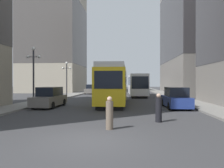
% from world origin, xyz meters
% --- Properties ---
extents(ground_plane, '(200.00, 200.00, 0.00)m').
position_xyz_m(ground_plane, '(0.00, 0.00, 0.00)').
color(ground_plane, '#38383A').
extents(sidewalk_left, '(2.70, 120.00, 0.15)m').
position_xyz_m(sidewalk_left, '(-8.29, 40.00, 0.07)').
color(sidewalk_left, gray).
rests_on(sidewalk_left, ground).
extents(sidewalk_right, '(2.70, 120.00, 0.15)m').
position_xyz_m(sidewalk_right, '(8.29, 40.00, 0.07)').
color(sidewalk_right, gray).
rests_on(sidewalk_right, ground).
extents(streetcar, '(2.65, 12.54, 3.89)m').
position_xyz_m(streetcar, '(-0.03, 14.64, 2.10)').
color(streetcar, black).
rests_on(streetcar, ground).
extents(transit_bus, '(2.90, 11.60, 3.45)m').
position_xyz_m(transit_bus, '(2.95, 27.13, 1.95)').
color(transit_bus, black).
rests_on(transit_bus, ground).
extents(parked_car_left_near, '(2.10, 4.97, 1.82)m').
position_xyz_m(parked_car_left_near, '(-5.64, 33.61, 0.84)').
color(parked_car_left_near, black).
rests_on(parked_car_left_near, ground).
extents(parked_car_left_mid, '(2.00, 4.75, 1.82)m').
position_xyz_m(parked_car_left_mid, '(-5.64, 10.99, 0.84)').
color(parked_car_left_mid, black).
rests_on(parked_car_left_mid, ground).
extents(parked_car_right_far, '(1.95, 4.53, 1.82)m').
position_xyz_m(parked_car_right_far, '(5.64, 10.96, 0.84)').
color(parked_car_right_far, black).
rests_on(parked_car_right_far, ground).
extents(pedestrian_crossing_near, '(0.35, 0.35, 1.58)m').
position_xyz_m(pedestrian_crossing_near, '(0.60, 2.09, 0.73)').
color(pedestrian_crossing_near, '#6B5B4C').
rests_on(pedestrian_crossing_near, ground).
extents(pedestrian_crossing_far, '(0.36, 0.36, 1.62)m').
position_xyz_m(pedestrian_crossing_far, '(3.21, 4.18, 0.76)').
color(pedestrian_crossing_far, black).
rests_on(pedestrian_crossing_far, ground).
extents(lamp_post_left_near, '(1.41, 0.36, 5.49)m').
position_xyz_m(lamp_post_left_near, '(-7.54, 11.87, 3.76)').
color(lamp_post_left_near, '#333338').
rests_on(lamp_post_left_near, sidewalk_left).
extents(lamp_post_left_far, '(1.41, 0.36, 5.10)m').
position_xyz_m(lamp_post_left_far, '(-7.54, 23.07, 3.53)').
color(lamp_post_left_far, '#333338').
rests_on(lamp_post_left_far, sidewalk_left).
extents(building_left_corner, '(12.87, 15.78, 25.09)m').
position_xyz_m(building_left_corner, '(-15.77, 41.90, 12.92)').
color(building_left_corner, '#B2A893').
rests_on(building_left_corner, ground).
extents(building_right_midblock, '(15.53, 23.84, 26.57)m').
position_xyz_m(building_right_midblock, '(17.10, 36.03, 13.69)').
color(building_right_midblock, slate).
rests_on(building_right_midblock, ground).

